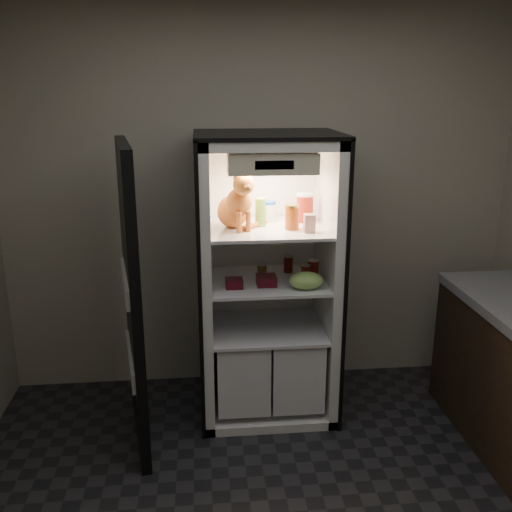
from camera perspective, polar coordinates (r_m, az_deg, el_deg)
The scene contains 16 objects.
room_shell at distance 2.25m, azimuth 5.22°, elevation 3.10°, with size 3.60×3.60×3.60m.
refrigerator at distance 3.81m, azimuth 1.03°, elevation -4.18°, with size 0.90×0.72×1.88m.
fridge_door at distance 3.50m, azimuth -12.25°, elevation -4.37°, with size 0.20×0.87×1.85m.
tabby_cat at distance 3.54m, azimuth -1.99°, elevation 5.06°, with size 0.36×0.38×0.39m.
parmesan_shaker at distance 3.61m, azimuth 0.45°, elevation 4.41°, with size 0.07×0.07×0.18m.
mayo_tub at distance 3.75m, azimuth 1.25°, elevation 4.51°, with size 0.10×0.10×0.13m.
salsa_jar at distance 3.53m, azimuth 3.63°, elevation 3.91°, with size 0.09×0.09×0.16m.
pepper_jar at distance 3.74m, azimuth 4.90°, elevation 4.84°, with size 0.11×0.11×0.19m.
cream_carton at distance 3.48m, azimuth 5.36°, elevation 3.28°, with size 0.06×0.06×0.11m, color white.
soda_can_a at distance 3.83m, azimuth 3.25°, elevation -0.82°, with size 0.06×0.06×0.11m.
soda_can_b at distance 3.70m, azimuth 5.73°, elevation -1.38°, with size 0.07×0.07×0.13m.
soda_can_c at distance 3.65m, azimuth 4.99°, elevation -1.75°, with size 0.06×0.06×0.11m.
condiment_jar at distance 3.75m, azimuth 0.59°, elevation -1.38°, with size 0.06×0.06×0.09m.
grape_bag at distance 3.53m, azimuth 5.04°, elevation -2.46°, with size 0.21×0.15×0.11m, color #91D061.
berry_box_left at distance 3.55m, azimuth -2.20°, elevation -2.74°, with size 0.11×0.11×0.05m, color #550E18.
berry_box_right at distance 3.59m, azimuth 1.05°, elevation -2.46°, with size 0.12×0.12×0.06m, color #550E18.
Camera 1 is at (-0.42, -2.15, 2.14)m, focal length 40.00 mm.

